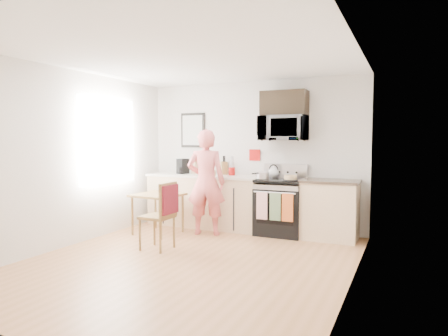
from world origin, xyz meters
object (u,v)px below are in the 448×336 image
at_px(cake, 290,178).
at_px(chair, 165,207).
at_px(microwave, 283,128).
at_px(range, 281,208).
at_px(person, 206,182).
at_px(dining_table, 158,198).

bearing_deg(cake, chair, -133.34).
distance_m(microwave, cake, 0.86).
bearing_deg(microwave, range, -89.94).
distance_m(person, cake, 1.38).
distance_m(person, chair, 1.13).
bearing_deg(dining_table, chair, -50.13).
bearing_deg(range, dining_table, -156.23).
xyz_separation_m(dining_table, chair, (0.67, -0.80, 0.03)).
bearing_deg(chair, range, 54.25).
bearing_deg(microwave, chair, -124.82).
bearing_deg(chair, cake, 47.42).
height_order(range, person, person).
relative_size(microwave, dining_table, 1.06).
xyz_separation_m(microwave, chair, (-1.20, -1.73, -1.14)).
xyz_separation_m(person, cake, (1.32, 0.39, 0.09)).
distance_m(range, chair, 2.03).
bearing_deg(person, cake, -179.19).
bearing_deg(dining_table, range, 23.77).
xyz_separation_m(dining_table, cake, (2.07, 0.69, 0.37)).
distance_m(microwave, person, 1.56).
xyz_separation_m(chair, cake, (1.40, 1.49, 0.34)).
height_order(chair, cake, cake).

